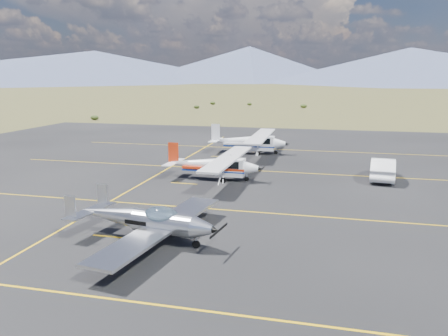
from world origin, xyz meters
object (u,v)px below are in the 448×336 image
at_px(aircraft_low_wing, 148,220).
at_px(aircraft_cessna, 214,164).
at_px(sedan, 383,169).
at_px(aircraft_plain, 249,141).

height_order(aircraft_low_wing, aircraft_cessna, aircraft_cessna).
xyz_separation_m(aircraft_low_wing, sedan, (12.14, 15.83, -0.21)).
distance_m(aircraft_cessna, aircraft_plain, 11.70).
relative_size(aircraft_cessna, aircraft_plain, 0.93).
xyz_separation_m(aircraft_cessna, aircraft_plain, (0.56, 11.68, 0.08)).
relative_size(aircraft_cessna, sedan, 2.14).
height_order(aircraft_low_wing, aircraft_plain, aircraft_plain).
distance_m(aircraft_plain, sedan, 14.62).
height_order(aircraft_cessna, aircraft_plain, aircraft_plain).
bearing_deg(aircraft_cessna, sedan, 15.05).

